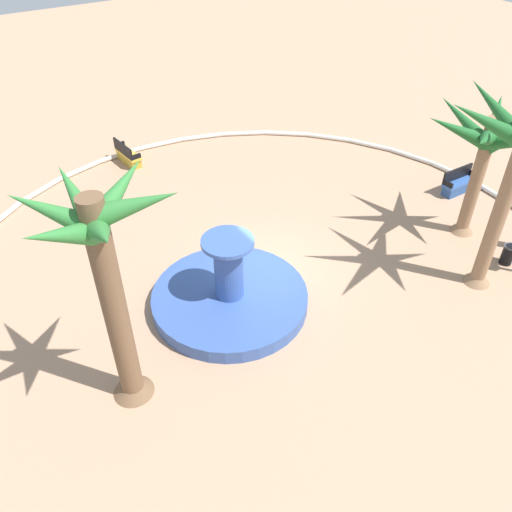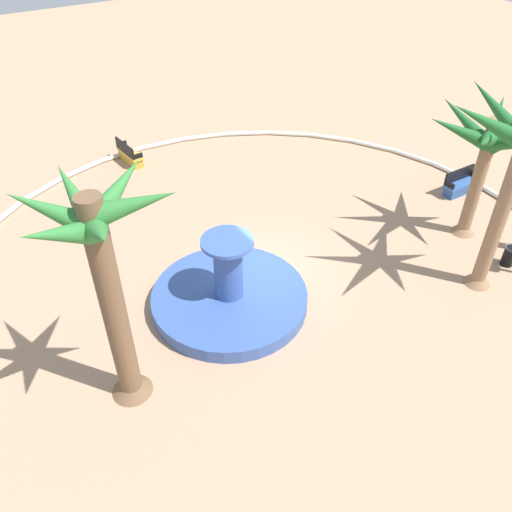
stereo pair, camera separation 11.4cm
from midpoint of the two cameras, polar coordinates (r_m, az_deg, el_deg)
ground_plane at (r=17.18m, az=1.34°, el=-1.63°), size 80.00×80.00×0.00m
plaza_curb at (r=17.11m, az=1.35°, el=-1.37°), size 21.01×21.01×0.20m
fountain at (r=15.77m, az=-2.73°, el=-4.41°), size 4.74×4.74×2.45m
palm_tree_by_curb at (r=11.25m, az=-16.23°, el=-0.97°), size 3.41×3.32×6.13m
palm_tree_mid_plaza at (r=18.74m, az=24.30°, el=10.98°), size 4.38×4.17×4.64m
bench_east at (r=23.93m, az=-13.58°, el=10.70°), size 1.64×0.65×1.00m
bench_west at (r=22.61m, az=21.71°, el=7.25°), size 0.52×1.61×1.00m
trash_bin at (r=19.17m, az=26.24°, el=0.07°), size 0.46×0.46×0.73m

